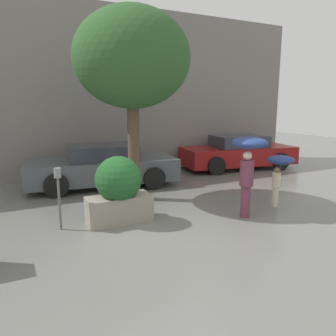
# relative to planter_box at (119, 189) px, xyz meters

# --- Properties ---
(ground_plane) EXTENTS (40.00, 40.00, 0.00)m
(ground_plane) POSITION_rel_planter_box_xyz_m (0.53, -1.33, -0.75)
(ground_plane) COLOR slate
(building_facade) EXTENTS (18.00, 0.30, 6.00)m
(building_facade) POSITION_rel_planter_box_xyz_m (0.53, 5.17, 2.25)
(building_facade) COLOR gray
(building_facade) RESTS_ON ground
(planter_box) EXTENTS (1.41, 1.01, 1.48)m
(planter_box) POSITION_rel_planter_box_xyz_m (0.00, 0.00, 0.00)
(planter_box) COLOR gray
(planter_box) RESTS_ON ground
(person_adult) EXTENTS (0.81, 0.81, 1.85)m
(person_adult) POSITION_rel_planter_box_xyz_m (2.76, -0.96, 0.65)
(person_adult) COLOR brown
(person_adult) RESTS_ON ground
(person_child) EXTENTS (0.68, 0.68, 1.31)m
(person_child) POSITION_rel_planter_box_xyz_m (3.98, -0.73, 0.30)
(person_child) COLOR beige
(person_child) RESTS_ON ground
(parked_car_near) EXTENTS (4.77, 2.40, 1.32)m
(parked_car_near) POSITION_rel_planter_box_xyz_m (0.57, 3.27, -0.12)
(parked_car_near) COLOR #4C5156
(parked_car_near) RESTS_ON ground
(parked_car_far) EXTENTS (4.71, 2.41, 1.32)m
(parked_car_far) POSITION_rel_planter_box_xyz_m (6.24, 3.68, -0.12)
(parked_car_far) COLOR maroon
(parked_car_far) RESTS_ON ground
(street_tree) EXTENTS (2.99, 2.99, 4.98)m
(street_tree) POSITION_rel_planter_box_xyz_m (0.94, 1.51, 2.94)
(street_tree) COLOR brown
(street_tree) RESTS_ON ground
(parking_meter) EXTENTS (0.14, 0.14, 1.31)m
(parking_meter) POSITION_rel_planter_box_xyz_m (-1.24, 0.10, 0.19)
(parking_meter) COLOR #595B60
(parking_meter) RESTS_ON ground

